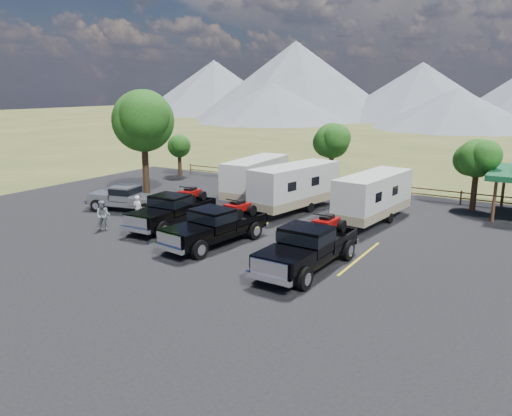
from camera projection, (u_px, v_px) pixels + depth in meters
The scene contains 18 objects.
ground at pixel (209, 260), 23.55m from camera, with size 320.00×320.00×0.00m, color #454F21.
asphalt_lot at pixel (243, 244), 26.03m from camera, with size 44.00×34.00×0.04m, color black.
stall_lines at pixel (253, 238), 26.85m from camera, with size 12.12×5.50×0.01m.
tree_big_nw at pixel (143, 121), 36.09m from camera, with size 5.54×5.18×7.84m.
tree_ne_a at pixel (477, 158), 32.25m from camera, with size 3.11×2.92×4.76m.
tree_north at pixel (332, 141), 39.42m from camera, with size 3.46×3.24×5.25m.
tree_nw_small at pixel (179, 146), 45.13m from camera, with size 2.59×2.43×3.85m.
rail_fence at pixel (377, 187), 37.71m from camera, with size 36.12×0.12×1.00m.
mountain_range at pixel (461, 88), 113.32m from camera, with size 209.00×71.00×20.00m.
rig_left at pixel (173, 209), 29.00m from camera, with size 2.46×6.47×2.13m.
rig_center at pixel (216, 225), 25.67m from camera, with size 2.92×6.63×2.14m.
rig_right at pixel (309, 246), 22.18m from camera, with size 2.55×6.72×2.22m.
trailer_left at pixel (256, 178), 36.03m from camera, with size 2.71×8.48×2.93m.
trailer_center at pixel (295, 187), 32.53m from camera, with size 3.51×8.73×3.02m.
trailer_right at pixel (373, 197), 29.92m from camera, with size 2.87×8.38×2.90m.
pickup_silver at pixel (128, 198), 32.66m from camera, with size 5.85×2.99×1.68m.
person_a at pixel (138, 209), 29.76m from camera, with size 0.61×0.40×1.68m, color silver.
person_b at pixel (103, 216), 28.19m from camera, with size 0.84×0.65×1.72m, color slate.
Camera 1 is at (13.58, -17.83, 7.97)m, focal length 35.00 mm.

